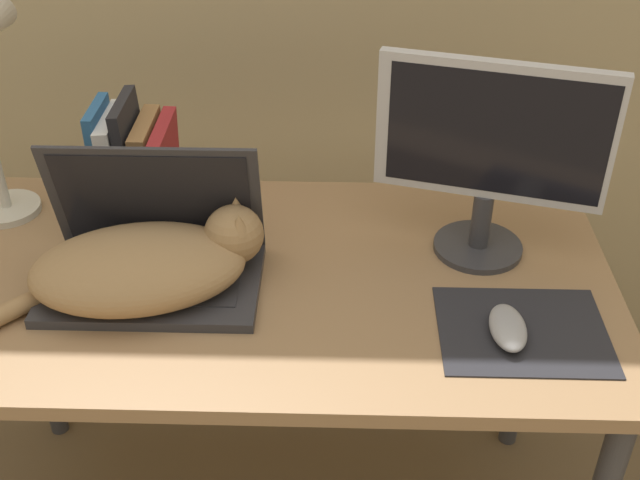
# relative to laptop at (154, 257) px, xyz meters

# --- Properties ---
(desk) EXTENTS (1.25, 0.66, 0.72)m
(desk) POSITION_rel_laptop_xyz_m (0.18, 0.02, -0.13)
(desk) COLOR #93704C
(desk) RESTS_ON ground_plane
(laptop) EXTENTS (0.37, 0.23, 0.24)m
(laptop) POSITION_rel_laptop_xyz_m (0.00, 0.00, 0.00)
(laptop) COLOR #2D2D33
(laptop) RESTS_ON desk
(cat) EXTENTS (0.46, 0.29, 0.14)m
(cat) POSITION_rel_laptop_xyz_m (0.00, -0.04, 0.01)
(cat) COLOR #99754C
(cat) RESTS_ON desk
(external_monitor) EXTENTS (0.39, 0.16, 0.37)m
(external_monitor) POSITION_rel_laptop_xyz_m (0.58, 0.11, 0.16)
(external_monitor) COLOR #333338
(external_monitor) RESTS_ON desk
(mousepad) EXTENTS (0.27, 0.22, 0.00)m
(mousepad) POSITION_rel_laptop_xyz_m (0.62, -0.12, -0.05)
(mousepad) COLOR #232328
(mousepad) RESTS_ON desk
(computer_mouse) EXTENTS (0.06, 0.11, 0.03)m
(computer_mouse) POSITION_rel_laptop_xyz_m (0.59, -0.14, -0.03)
(computer_mouse) COLOR #99999E
(computer_mouse) RESTS_ON mousepad
(book_row) EXTENTS (0.14, 0.17, 0.23)m
(book_row) POSITION_rel_laptop_xyz_m (-0.08, 0.24, 0.05)
(book_row) COLOR #285B93
(book_row) RESTS_ON desk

